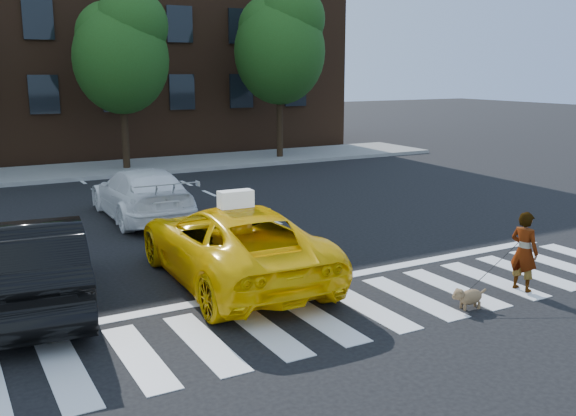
{
  "coord_description": "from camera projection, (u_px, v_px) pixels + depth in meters",
  "views": [
    {
      "loc": [
        -6.27,
        -8.45,
        4.02
      ],
      "look_at": [
        0.29,
        3.31,
        1.1
      ],
      "focal_mm": 40.0,
      "sensor_mm": 36.0,
      "label": 1
    }
  ],
  "objects": [
    {
      "name": "white_suv",
      "position": [
        142.0,
        194.0,
        17.49
      ],
      "size": [
        2.04,
        4.83,
        1.39
      ],
      "primitive_type": "imported",
      "rotation": [
        0.0,
        0.0,
        3.12
      ],
      "color": "white",
      "rests_on": "ground"
    },
    {
      "name": "taxi",
      "position": [
        232.0,
        243.0,
        12.35
      ],
      "size": [
        2.66,
        5.42,
        1.48
      ],
      "primitive_type": "imported",
      "rotation": [
        0.0,
        0.0,
        3.1
      ],
      "color": "#FFC505",
      "rests_on": "ground"
    },
    {
      "name": "taxi_sign",
      "position": [
        236.0,
        199.0,
        11.99
      ],
      "size": [
        0.66,
        0.3,
        0.32
      ],
      "primitive_type": "cube",
      "rotation": [
        0.0,
        0.0,
        3.1
      ],
      "color": "white",
      "rests_on": "taxi"
    },
    {
      "name": "dog",
      "position": [
        468.0,
        297.0,
        10.94
      ],
      "size": [
        0.65,
        0.34,
        0.37
      ],
      "rotation": [
        0.0,
        0.0,
        -0.21
      ],
      "color": "#865B44",
      "rests_on": "ground"
    },
    {
      "name": "crosswalk",
      "position": [
        367.0,
        307.0,
        11.04
      ],
      "size": [
        13.0,
        2.4,
        0.01
      ],
      "primitive_type": "cube",
      "color": "silver",
      "rests_on": "ground"
    },
    {
      "name": "woman",
      "position": [
        524.0,
        251.0,
        11.75
      ],
      "size": [
        0.43,
        0.59,
        1.49
      ],
      "primitive_type": "imported",
      "rotation": [
        0.0,
        0.0,
        1.72
      ],
      "color": "#999999",
      "rests_on": "ground"
    },
    {
      "name": "tree_right",
      "position": [
        280.0,
        40.0,
        28.02
      ],
      "size": [
        4.0,
        4.0,
        7.7
      ],
      "color": "black",
      "rests_on": "ground"
    },
    {
      "name": "sidewalk_far",
      "position": [
        111.0,
        169.0,
        25.96
      ],
      "size": [
        30.0,
        4.0,
        0.15
      ],
      "primitive_type": "cube",
      "color": "slate",
      "rests_on": "ground"
    },
    {
      "name": "building",
      "position": [
        65.0,
        28.0,
        31.11
      ],
      "size": [
        26.0,
        10.0,
        12.0
      ],
      "primitive_type": "cube",
      "color": "#402617",
      "rests_on": "ground"
    },
    {
      "name": "stop_line",
      "position": [
        318.0,
        281.0,
        12.41
      ],
      "size": [
        12.0,
        0.3,
        0.01
      ],
      "primitive_type": "cube",
      "color": "silver",
      "rests_on": "ground"
    },
    {
      "name": "black_sedan",
      "position": [
        31.0,
        264.0,
        10.89
      ],
      "size": [
        2.18,
        4.93,
        1.57
      ],
      "primitive_type": "imported",
      "rotation": [
        0.0,
        0.0,
        3.03
      ],
      "color": "black",
      "rests_on": "ground"
    },
    {
      "name": "tree_mid",
      "position": [
        121.0,
        47.0,
        24.78
      ],
      "size": [
        3.69,
        3.69,
        7.1
      ],
      "color": "black",
      "rests_on": "ground"
    },
    {
      "name": "ground",
      "position": [
        367.0,
        307.0,
        11.04
      ],
      "size": [
        120.0,
        120.0,
        0.0
      ],
      "primitive_type": "plane",
      "color": "black",
      "rests_on": "ground"
    }
  ]
}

